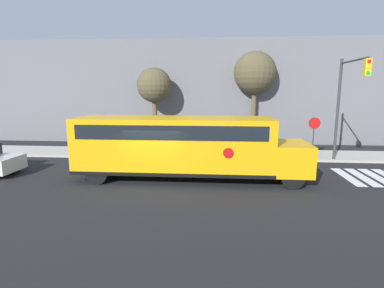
# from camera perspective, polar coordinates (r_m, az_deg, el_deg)

# --- Properties ---
(ground_plane) EXTENTS (60.00, 60.00, 0.00)m
(ground_plane) POSITION_cam_1_polar(r_m,az_deg,el_deg) (13.75, -7.24, -7.66)
(ground_plane) COLOR black
(sidewalk_strip) EXTENTS (44.00, 3.00, 0.15)m
(sidewalk_strip) POSITION_cam_1_polar(r_m,az_deg,el_deg) (19.93, -3.43, -1.78)
(sidewalk_strip) COLOR #B2ADA3
(sidewalk_strip) RESTS_ON ground
(building_backdrop) EXTENTS (32.00, 4.00, 8.18)m
(building_backdrop) POSITION_cam_1_polar(r_m,az_deg,el_deg) (25.95, -1.50, 9.92)
(building_backdrop) COLOR slate
(building_backdrop) RESTS_ON ground
(school_bus) EXTENTS (10.78, 2.57, 2.95)m
(school_bus) POSITION_cam_1_polar(r_m,az_deg,el_deg) (14.10, -1.92, 0.01)
(school_bus) COLOR #EAA80F
(school_bus) RESTS_ON ground
(stop_sign) EXTENTS (0.70, 0.10, 2.59)m
(stop_sign) POSITION_cam_1_polar(r_m,az_deg,el_deg) (19.68, 22.18, 2.18)
(stop_sign) COLOR #38383A
(stop_sign) RESTS_ON ground
(traffic_light) EXTENTS (0.28, 3.25, 5.96)m
(traffic_light) POSITION_cam_1_polar(r_m,az_deg,el_deg) (18.51, 27.31, 8.20)
(traffic_light) COLOR #38383A
(traffic_light) RESTS_ON ground
(tree_near_sidewalk) EXTENTS (2.56, 2.56, 5.87)m
(tree_near_sidewalk) POSITION_cam_1_polar(r_m,az_deg,el_deg) (22.82, -7.20, 10.88)
(tree_near_sidewalk) COLOR brown
(tree_near_sidewalk) RESTS_ON ground
(tree_far_sidewalk) EXTENTS (3.15, 3.15, 7.08)m
(tree_far_sidewalk) POSITION_cam_1_polar(r_m,az_deg,el_deg) (23.46, 11.89, 13.01)
(tree_far_sidewalk) COLOR brown
(tree_far_sidewalk) RESTS_ON ground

